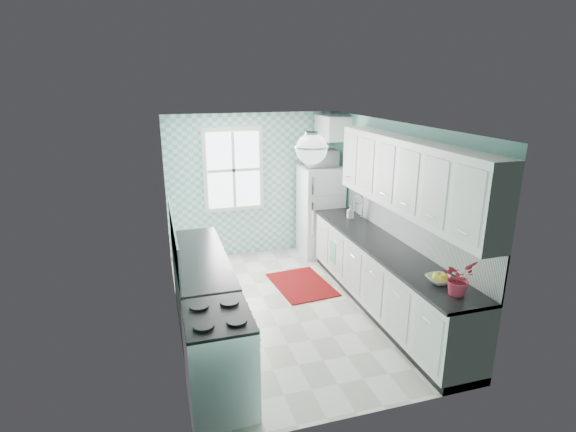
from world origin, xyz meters
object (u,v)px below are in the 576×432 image
object	(u,v)px
ceiling_light	(312,148)
stove	(220,358)
fruit_bowl	(440,280)
potted_plant	(458,278)
sink	(350,221)
fridge	(320,211)
microwave	(321,158)

from	to	relation	value
ceiling_light	stove	distance (m)	2.34
fruit_bowl	potted_plant	distance (m)	0.32
ceiling_light	sink	bearing A→B (deg)	51.59
ceiling_light	fruit_bowl	bearing A→B (deg)	-33.64
ceiling_light	stove	bearing A→B (deg)	-144.96
fridge	potted_plant	bearing A→B (deg)	-87.55
ceiling_light	potted_plant	size ratio (longest dim) A/B	0.97
potted_plant	fruit_bowl	bearing A→B (deg)	90.00
ceiling_light	sink	world-z (taller)	ceiling_light
stove	sink	size ratio (longest dim) A/B	1.69
sink	microwave	xyz separation A→B (m)	(-0.09, 1.07, 0.81)
sink	fruit_bowl	distance (m)	2.32
fruit_bowl	microwave	bearing A→B (deg)	91.52
fruit_bowl	microwave	size ratio (longest dim) A/B	0.51
fridge	potted_plant	distance (m)	3.69
stove	fruit_bowl	xyz separation A→B (m)	(2.40, 0.04, 0.48)
ceiling_light	potted_plant	distance (m)	2.02
fruit_bowl	microwave	xyz separation A→B (m)	(-0.09, 3.39, 0.77)
stove	microwave	bearing A→B (deg)	59.63
sink	potted_plant	xyz separation A→B (m)	(-0.00, -2.60, 0.19)
fridge	sink	size ratio (longest dim) A/B	2.84
fridge	sink	xyz separation A→B (m)	(0.09, -1.07, 0.13)
fridge	stove	distance (m)	4.15
fruit_bowl	potted_plant	world-z (taller)	potted_plant
microwave	fruit_bowl	bearing A→B (deg)	94.95
sink	potted_plant	distance (m)	2.61
stove	sink	xyz separation A→B (m)	(2.40, 2.36, 0.43)
ceiling_light	fruit_bowl	size ratio (longest dim) A/B	1.27
ceiling_light	fridge	world-z (taller)	ceiling_light
fruit_bowl	sink	bearing A→B (deg)	89.91
stove	potted_plant	world-z (taller)	potted_plant
sink	stove	bearing A→B (deg)	-135.89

